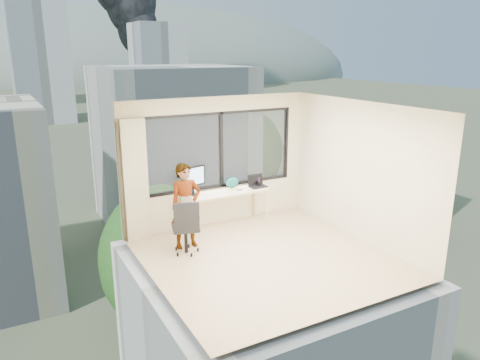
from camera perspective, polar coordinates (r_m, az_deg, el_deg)
floor at (r=8.07m, az=3.42°, el=-9.61°), size 4.00×4.00×0.01m
ceiling at (r=7.34m, az=3.76°, el=9.06°), size 4.00×4.00×0.01m
wall_front at (r=6.09m, az=13.59°, el=-5.41°), size 4.00×0.01×2.60m
wall_left at (r=6.80m, az=-10.91°, el=-2.98°), size 0.01×4.00×2.60m
wall_right at (r=8.79m, az=14.74°, el=1.06°), size 0.01×4.00×2.60m
window_wall at (r=9.27m, az=-2.67°, el=3.75°), size 3.30×0.16×1.55m
curtain at (r=8.65m, az=-12.90°, el=-0.08°), size 0.45×0.14×2.30m
desk at (r=9.27m, az=-1.94°, el=-3.64°), size 1.80×0.60×0.75m
chair at (r=8.10m, az=-6.80°, el=-5.68°), size 0.63×0.63×1.01m
person at (r=8.26m, az=-6.75°, el=-3.23°), size 0.57×0.38×1.56m
monitor at (r=8.91m, az=-5.92°, el=-0.05°), size 0.58×0.25×0.57m
game_console at (r=9.09m, az=-6.46°, el=-1.34°), size 0.37×0.32×0.08m
laptop at (r=9.41m, az=2.29°, el=-0.20°), size 0.36×0.38×0.23m
cellphone at (r=9.23m, az=-0.05°, el=-1.23°), size 0.10×0.05×0.01m
pen_cup at (r=9.49m, az=2.41°, el=-0.50°), size 0.09×0.09×0.09m
handbag at (r=9.38m, az=-1.01°, el=-0.29°), size 0.31×0.21×0.21m
exterior_ground at (r=127.44m, az=-26.48°, el=6.28°), size 400.00×400.00×0.04m
near_bldg_b at (r=47.88m, az=-8.43°, el=4.23°), size 14.00×13.00×16.00m
near_bldg_c at (r=49.70m, az=15.87°, el=0.67°), size 12.00×10.00×10.00m
far_tower_b at (r=126.76m, az=-23.64°, el=13.41°), size 13.00×13.00×30.00m
far_tower_c at (r=154.19m, az=-10.15°, el=13.90°), size 15.00×15.00×26.00m
hill_b at (r=342.76m, az=-10.93°, el=12.60°), size 300.00×220.00×96.00m
tree_b at (r=28.53m, az=-9.36°, el=-11.44°), size 7.60×7.60×9.00m
tree_c at (r=54.37m, az=0.90°, el=2.55°), size 8.40×8.40×10.00m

